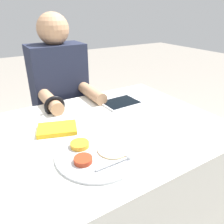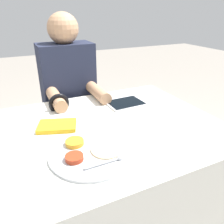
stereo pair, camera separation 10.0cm
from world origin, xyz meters
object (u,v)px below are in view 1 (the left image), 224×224
Objects in this scene: red_notebook at (57,129)px; tablet_device at (121,103)px; thali_tray at (98,153)px; person_diner at (63,114)px.

tablet_device is (0.41, 0.11, -0.00)m from red_notebook.
red_notebook is 0.90× the size of tablet_device.
tablet_device is (0.34, 0.36, -0.00)m from thali_tray.
thali_tray is at bearing -98.62° from person_diner.
red_notebook is 0.43m from tablet_device.
thali_tray is 1.47× the size of tablet_device.
thali_tray reaches higher than tablet_device.
person_diner reaches higher than tablet_device.
thali_tray reaches higher than red_notebook.
person_diner is (0.18, 0.48, -0.17)m from red_notebook.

